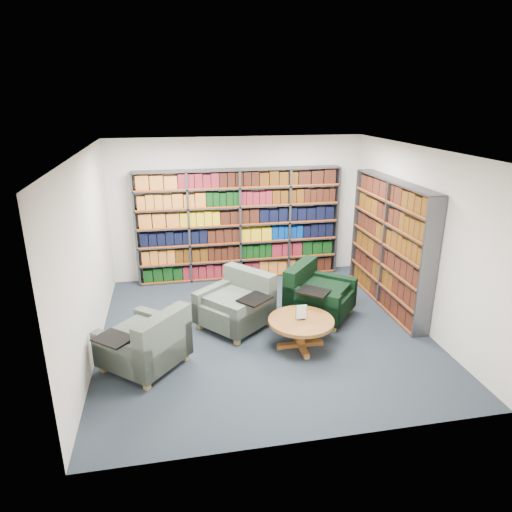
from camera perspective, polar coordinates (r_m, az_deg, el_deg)
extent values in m
cube|color=#19242D|center=(7.34, 0.90, -9.34)|extent=(5.00, 5.00, 0.01)
cube|color=white|center=(6.48, 1.03, 13.03)|extent=(5.00, 5.00, 0.01)
cube|color=silver|center=(9.15, -2.27, 5.96)|extent=(5.00, 0.01, 2.80)
cube|color=silver|center=(4.54, 7.50, -8.60)|extent=(5.00, 0.01, 2.80)
cube|color=silver|center=(6.75, -20.34, -0.18)|extent=(0.01, 5.00, 2.80)
cube|color=silver|center=(7.67, 19.61, 2.18)|extent=(0.01, 5.00, 2.80)
cube|color=#47494F|center=(9.07, -2.08, 3.88)|extent=(4.00, 0.28, 2.20)
cube|color=silver|center=(9.19, -2.21, 4.09)|extent=(4.00, 0.02, 2.20)
cube|color=#D84C0A|center=(8.95, -1.95, 3.66)|extent=(4.00, 0.01, 2.20)
cube|color=black|center=(9.36, -2.01, -1.57)|extent=(3.88, 0.21, 0.29)
cube|color=#C06826|center=(9.23, -2.04, 0.55)|extent=(3.88, 0.21, 0.29)
cube|color=black|center=(9.12, -2.07, 2.73)|extent=(3.88, 0.21, 0.29)
cube|color=#C06826|center=(9.02, -2.10, 4.97)|extent=(3.88, 0.21, 0.29)
cube|color=#C06826|center=(8.94, -2.12, 7.24)|extent=(3.88, 0.21, 0.29)
cube|color=#C06826|center=(8.87, -2.15, 9.56)|extent=(3.88, 0.21, 0.29)
cube|color=#47494F|center=(8.18, 16.32, 1.36)|extent=(0.28, 2.50, 2.20)
cube|color=silver|center=(8.24, 17.13, 1.40)|extent=(0.02, 2.50, 2.20)
cube|color=#D84C0A|center=(8.12, 15.50, 1.31)|extent=(0.02, 2.50, 2.20)
cube|color=#482809|center=(8.50, 15.74, -4.57)|extent=(0.21, 2.38, 0.29)
cube|color=black|center=(8.36, 15.97, -2.26)|extent=(0.21, 2.38, 0.29)
cube|color=#482809|center=(8.24, 16.20, 0.11)|extent=(0.21, 2.38, 0.29)
cube|color=black|center=(8.13, 16.44, 2.55)|extent=(0.21, 2.38, 0.29)
cube|color=#482809|center=(8.04, 16.68, 5.05)|extent=(0.21, 2.38, 0.29)
cube|color=black|center=(7.96, 16.94, 7.61)|extent=(0.21, 2.38, 0.29)
cube|color=#0C2F3E|center=(7.34, -2.68, -6.87)|extent=(1.35, 1.35, 0.34)
cube|color=#0C2F3E|center=(7.50, -0.81, -4.44)|extent=(0.78, 0.87, 0.77)
cube|color=#0C2F3E|center=(7.55, -5.00, -5.42)|extent=(0.83, 0.73, 0.51)
cube|color=#0C2F3E|center=(7.06, -0.22, -7.18)|extent=(0.83, 0.73, 0.51)
cube|color=black|center=(6.88, -0.16, -5.39)|extent=(0.59, 0.58, 0.03)
cube|color=olive|center=(7.44, -7.00, -8.57)|extent=(0.11, 0.11, 0.11)
cube|color=olive|center=(6.95, -2.38, -10.55)|extent=(0.11, 0.11, 0.11)
cube|color=olive|center=(7.94, -2.90, -6.55)|extent=(0.11, 0.11, 0.11)
cube|color=olive|center=(7.49, 1.65, -8.22)|extent=(0.11, 0.11, 0.11)
cube|color=black|center=(7.75, 8.01, -5.59)|extent=(1.35, 1.35, 0.34)
cube|color=black|center=(7.79, 5.53, -3.63)|extent=(0.78, 0.87, 0.77)
cube|color=black|center=(7.37, 6.87, -6.16)|extent=(0.83, 0.73, 0.51)
cube|color=black|center=(8.06, 9.10, -3.96)|extent=(0.83, 0.73, 0.51)
cube|color=black|center=(7.19, 7.19, -4.42)|extent=(0.59, 0.58, 0.03)
cube|color=olive|center=(7.39, 9.65, -8.89)|extent=(0.10, 0.10, 0.11)
cube|color=olive|center=(8.07, 11.59, -6.51)|extent=(0.10, 0.10, 0.11)
cube|color=olive|center=(7.65, 4.07, -7.62)|extent=(0.10, 0.10, 0.11)
cube|color=olive|center=(8.30, 6.41, -5.44)|extent=(0.10, 0.10, 0.11)
cube|color=#0C2F3E|center=(6.52, -13.83, -11.13)|extent=(1.33, 1.33, 0.34)
cube|color=#0C2F3E|center=(6.19, -11.46, -10.43)|extent=(0.78, 0.85, 0.76)
cube|color=#0C2F3E|center=(6.73, -11.55, -9.11)|extent=(0.81, 0.73, 0.50)
cube|color=#0C2F3E|center=(6.24, -16.43, -11.97)|extent=(0.81, 0.73, 0.50)
cube|color=black|center=(6.11, -17.38, -9.82)|extent=(0.58, 0.57, 0.03)
cube|color=olive|center=(7.10, -13.85, -10.47)|extent=(0.10, 0.10, 0.10)
cube|color=olive|center=(6.66, -18.51, -13.14)|extent=(0.10, 0.10, 0.10)
cube|color=olive|center=(6.65, -8.84, -12.32)|extent=(0.10, 0.10, 0.10)
cube|color=olive|center=(6.17, -13.47, -15.44)|extent=(0.10, 0.10, 0.10)
cylinder|color=olive|center=(6.73, 5.65, -8.10)|extent=(0.96, 0.96, 0.05)
cylinder|color=olive|center=(6.83, 5.59, -9.69)|extent=(0.13, 0.13, 0.38)
cube|color=olive|center=(6.91, 5.54, -10.93)|extent=(0.69, 0.09, 0.06)
cube|color=olive|center=(6.91, 5.54, -10.93)|extent=(0.09, 0.69, 0.06)
cube|color=black|center=(6.71, 5.66, -7.86)|extent=(0.11, 0.05, 0.01)
cube|color=white|center=(6.66, 5.69, -7.00)|extent=(0.15, 0.01, 0.21)
cube|color=#145926|center=(6.67, 5.67, -6.97)|extent=(0.17, 0.00, 0.23)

